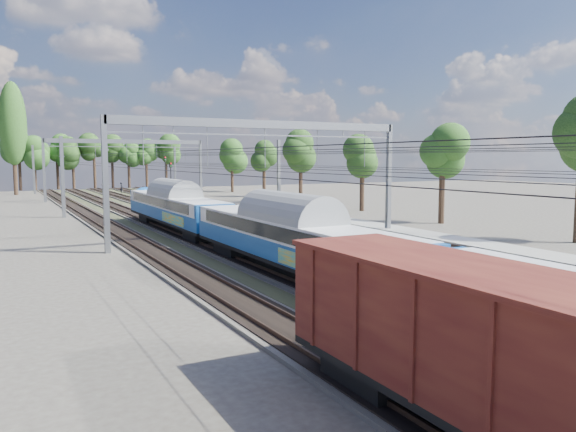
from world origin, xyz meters
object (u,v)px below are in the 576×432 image
worker (122,188)px  signal_far (165,170)px  freight_boxcar (544,368)px  emu_train (293,230)px  signal_near (171,178)px

worker → signal_far: bearing=-105.6°
freight_boxcar → worker: bearing=83.3°
emu_train → freight_boxcar: size_ratio=4.33×
emu_train → freight_boxcar: emu_train is taller
emu_train → signal_near: signal_near is taller
freight_boxcar → signal_far: size_ratio=2.22×
worker → signal_near: size_ratio=0.35×
freight_boxcar → worker: (11.15, 94.43, -1.27)m
freight_boxcar → worker: size_ratio=7.23×
emu_train → signal_far: size_ratio=9.59×
freight_boxcar → worker: 95.09m
worker → signal_far: signal_far is taller
freight_boxcar → signal_far: bearing=78.8°
signal_near → signal_far: bearing=52.8°
freight_boxcar → signal_near: size_ratio=2.55×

